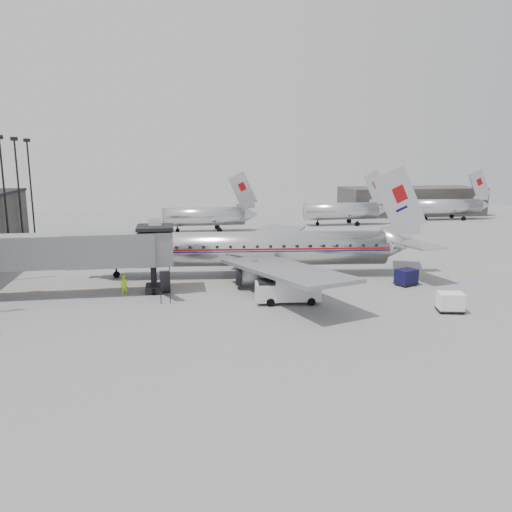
{
  "coord_description": "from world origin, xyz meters",
  "views": [
    {
      "loc": [
        -7.43,
        -43.52,
        12.81
      ],
      "look_at": [
        0.58,
        3.56,
        3.2
      ],
      "focal_mm": 35.0,
      "sensor_mm": 36.0,
      "label": 1
    }
  ],
  "objects": [
    {
      "name": "airliner",
      "position": [
        1.21,
        8.56,
        2.99
      ],
      "size": [
        37.57,
        34.66,
        11.89
      ],
      "rotation": [
        0.0,
        0.0,
        -0.11
      ],
      "color": "silver",
      "rests_on": "ground"
    },
    {
      "name": "ramp_worker",
      "position": [
        -12.0,
        3.0,
        0.99
      ],
      "size": [
        0.76,
        0.54,
        1.98
      ],
      "primitive_type": "imported",
      "rotation": [
        0.0,
        0.0,
        0.1
      ],
      "color": "#B2E21A",
      "rests_on": "ground"
    },
    {
      "name": "jet_bridge",
      "position": [
        -16.66,
        3.67,
        4.18
      ],
      "size": [
        21.0,
        6.2,
        7.1
      ],
      "color": "#5B5E60",
      "rests_on": "ground"
    },
    {
      "name": "distant_aircraft_far",
      "position": [
        48.21,
        50.0,
        2.73
      ],
      "size": [
        16.39,
        3.2,
        10.26
      ],
      "color": "silver",
      "rests_on": "ground"
    },
    {
      "name": "distant_aircraft_near",
      "position": [
        -1.79,
        42.0,
        2.73
      ],
      "size": [
        16.39,
        3.2,
        10.26
      ],
      "color": "silver",
      "rests_on": "ground"
    },
    {
      "name": "baggage_cart_white",
      "position": [
        15.25,
        -6.87,
        0.87
      ],
      "size": [
        2.41,
        2.04,
        1.64
      ],
      "rotation": [
        0.0,
        0.0,
        -0.24
      ],
      "color": "white",
      "rests_on": "ground"
    },
    {
      "name": "apron_line",
      "position": [
        3.0,
        6.0,
        0.01
      ],
      "size": [
        60.0,
        0.15,
        0.01
      ],
      "primitive_type": "cube",
      "rotation": [
        0.0,
        0.0,
        1.57
      ],
      "color": "gold",
      "rests_on": "ground"
    },
    {
      "name": "baggage_cart_navy",
      "position": [
        15.67,
        2.0,
        0.87
      ],
      "size": [
        2.53,
        2.27,
        1.63
      ],
      "rotation": [
        0.0,
        0.0,
        0.4
      ],
      "color": "black",
      "rests_on": "ground"
    },
    {
      "name": "hangar",
      "position": [
        45.0,
        60.0,
        3.0
      ],
      "size": [
        30.0,
        12.0,
        6.0
      ],
      "primitive_type": "cube",
      "color": "#33302E",
      "rests_on": "ground"
    },
    {
      "name": "service_van",
      "position": [
        2.57,
        -1.99,
        1.4
      ],
      "size": [
        5.87,
        2.73,
        2.67
      ],
      "rotation": [
        0.0,
        0.0,
        -0.1
      ],
      "color": "silver",
      "rests_on": "ground"
    },
    {
      "name": "ground",
      "position": [
        0.0,
        0.0,
        0.0
      ],
      "size": [
        160.0,
        160.0,
        0.0
      ],
      "primitive_type": "plane",
      "color": "slate",
      "rests_on": "ground"
    },
    {
      "name": "distant_aircraft_mid",
      "position": [
        24.21,
        46.0,
        2.73
      ],
      "size": [
        16.39,
        3.2,
        10.26
      ],
      "color": "silver",
      "rests_on": "ground"
    }
  ]
}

